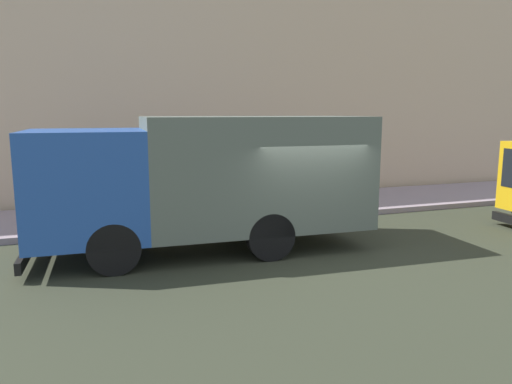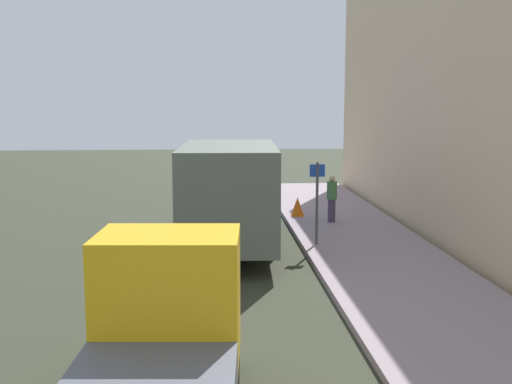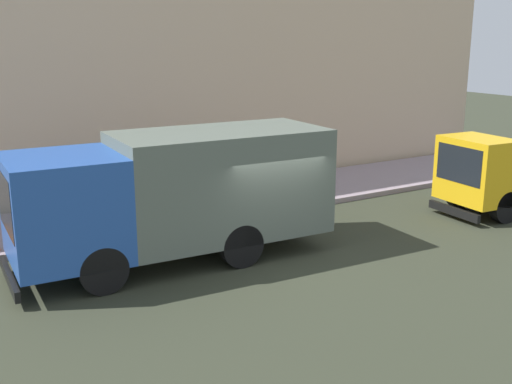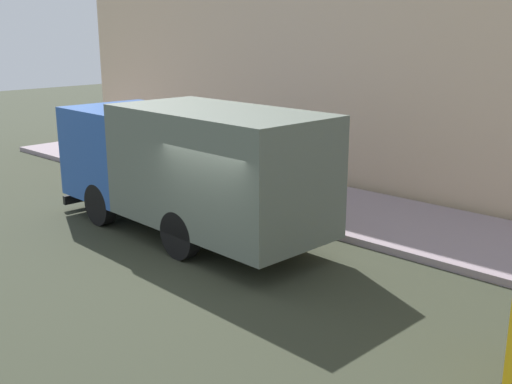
% 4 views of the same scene
% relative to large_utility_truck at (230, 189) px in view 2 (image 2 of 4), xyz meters
% --- Properties ---
extents(ground, '(80.00, 80.00, 0.00)m').
position_rel_large_utility_truck_xyz_m(ground, '(-0.91, -2.06, -1.75)').
color(ground, '#313526').
extents(sidewalk, '(3.80, 30.00, 0.17)m').
position_rel_large_utility_truck_xyz_m(sidewalk, '(3.99, -2.06, -1.66)').
color(sidewalk, gray).
rests_on(sidewalk, ground).
extents(building_facade, '(0.50, 30.00, 9.92)m').
position_rel_large_utility_truck_xyz_m(building_facade, '(6.39, -2.06, 3.22)').
color(building_facade, beige).
rests_on(building_facade, ground).
extents(large_utility_truck, '(2.88, 7.77, 3.12)m').
position_rel_large_utility_truck_xyz_m(large_utility_truck, '(0.00, 0.00, 0.00)').
color(large_utility_truck, '#2551A7').
rests_on(large_utility_truck, ground).
extents(small_flatbed_truck, '(2.39, 4.93, 2.40)m').
position_rel_large_utility_truck_xyz_m(small_flatbed_truck, '(-1.21, -10.14, -0.64)').
color(small_flatbed_truck, '#ECB015').
rests_on(small_flatbed_truck, ground).
extents(pedestrian_walking, '(0.41, 0.41, 1.62)m').
position_rel_large_utility_truck_xyz_m(pedestrian_walking, '(3.60, 2.73, -0.73)').
color(pedestrian_walking, '#493F57').
rests_on(pedestrian_walking, sidewalk).
extents(traffic_cone_orange, '(0.48, 0.48, 0.69)m').
position_rel_large_utility_truck_xyz_m(traffic_cone_orange, '(2.57, 3.93, -1.24)').
color(traffic_cone_orange, orange).
rests_on(traffic_cone_orange, sidewalk).
extents(street_sign_post, '(0.44, 0.08, 2.42)m').
position_rel_large_utility_truck_xyz_m(street_sign_post, '(2.51, -0.58, -0.15)').
color(street_sign_post, '#4C5156').
rests_on(street_sign_post, sidewalk).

